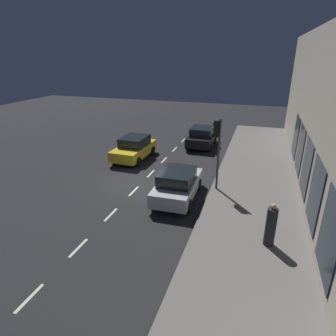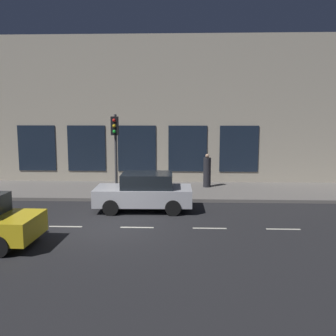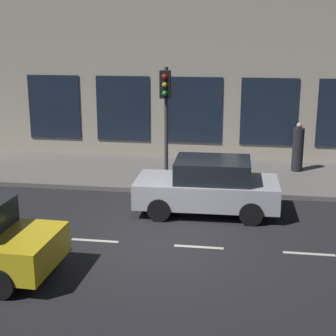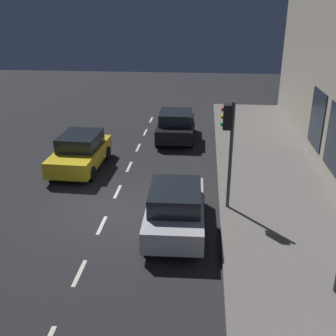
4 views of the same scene
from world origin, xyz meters
TOP-DOWN VIEW (x-y plane):
  - ground_plane at (0.00, 0.00)m, footprint 60.00×60.00m
  - sidewalk at (6.25, 0.00)m, footprint 4.50×32.00m
  - building_facade at (8.80, 0.00)m, footprint 0.65×32.00m
  - lane_centre_line at (0.00, -1.00)m, footprint 0.12×27.20m
  - traffic_light at (4.16, 0.46)m, footprint 0.47×0.32m
  - parked_car_0 at (2.50, -1.02)m, footprint 2.00×4.07m
  - pedestrian_0 at (7.00, -3.90)m, footprint 0.54×0.54m

SIDE VIEW (x-z plane):
  - ground_plane at x=0.00m, z-range 0.00..0.00m
  - lane_centre_line at x=0.00m, z-range 0.00..0.01m
  - sidewalk at x=6.25m, z-range 0.00..0.15m
  - parked_car_0 at x=2.50m, z-range 0.00..1.58m
  - pedestrian_0 at x=7.00m, z-range 0.08..1.84m
  - traffic_light at x=4.16m, z-range 0.97..4.82m
  - building_facade at x=8.80m, z-range -0.01..8.31m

